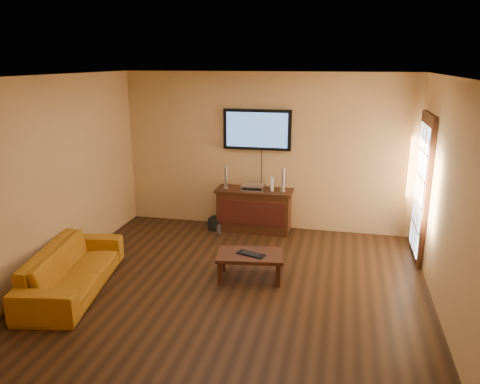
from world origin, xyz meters
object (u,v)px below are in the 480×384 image
(coffee_table, at_px, (250,257))
(game_console, at_px, (272,184))
(subwoofer, at_px, (216,224))
(speaker_right, at_px, (283,181))
(av_receiver, at_px, (253,187))
(media_console, at_px, (254,210))
(bottle, at_px, (219,230))
(speaker_left, at_px, (226,178))
(television, at_px, (257,130))
(keyboard, at_px, (251,254))
(sofa, at_px, (72,262))

(coffee_table, xyz_separation_m, game_console, (-0.01, 1.90, 0.54))
(coffee_table, bearing_deg, subwoofer, 118.82)
(subwoofer, bearing_deg, coffee_table, -52.84)
(speaker_right, bearing_deg, av_receiver, 179.14)
(media_console, height_order, subwoofer, media_console)
(game_console, height_order, bottle, game_console)
(speaker_left, bearing_deg, television, 22.70)
(keyboard, bearing_deg, game_console, 90.79)
(media_console, distance_m, television, 1.38)
(bottle, bearing_deg, television, 48.20)
(television, bearing_deg, av_receiver, -94.71)
(television, xyz_separation_m, bottle, (-0.53, -0.59, -1.65))
(bottle, distance_m, keyboard, 1.77)
(keyboard, bearing_deg, speaker_right, 84.95)
(media_console, height_order, game_console, game_console)
(subwoofer, height_order, bottle, subwoofer)
(media_console, distance_m, coffee_table, 1.89)
(subwoofer, bearing_deg, sofa, -107.05)
(sofa, bearing_deg, media_console, -44.96)
(coffee_table, distance_m, speaker_left, 2.12)
(speaker_left, height_order, subwoofer, speaker_left)
(av_receiver, relative_size, keyboard, 0.94)
(speaker_right, relative_size, bottle, 2.02)
(speaker_right, bearing_deg, media_console, 177.58)
(television, distance_m, coffee_table, 2.54)
(speaker_right, relative_size, av_receiver, 1.04)
(av_receiver, distance_m, keyboard, 1.96)
(subwoofer, bearing_deg, game_console, 17.11)
(coffee_table, relative_size, bottle, 4.80)
(media_console, xyz_separation_m, coffee_table, (0.31, -1.86, -0.06))
(coffee_table, xyz_separation_m, subwoofer, (-0.96, 1.75, -0.20))
(media_console, bearing_deg, sofa, -124.99)
(av_receiver, distance_m, bottle, 0.94)
(subwoofer, height_order, keyboard, keyboard)
(speaker_left, relative_size, speaker_right, 0.95)
(media_console, distance_m, sofa, 3.25)
(speaker_right, bearing_deg, bottle, -160.53)
(sofa, bearing_deg, keyboard, -80.78)
(coffee_table, xyz_separation_m, speaker_right, (0.19, 1.84, 0.61))
(media_console, distance_m, speaker_left, 0.74)
(television, relative_size, game_console, 5.33)
(sofa, distance_m, keyboard, 2.32)
(media_console, relative_size, av_receiver, 3.41)
(coffee_table, relative_size, game_console, 4.35)
(coffee_table, height_order, bottle, coffee_table)
(subwoofer, relative_size, keyboard, 0.54)
(speaker_right, bearing_deg, television, 154.98)
(coffee_table, distance_m, bottle, 1.72)
(sofa, xyz_separation_m, subwoofer, (1.21, 2.55, -0.27))
(television, distance_m, sofa, 3.69)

